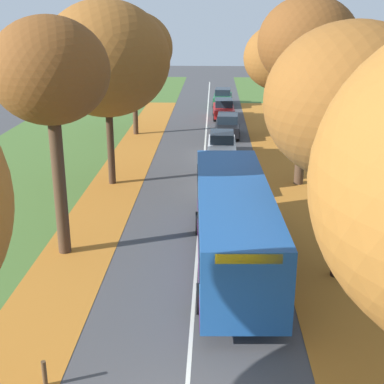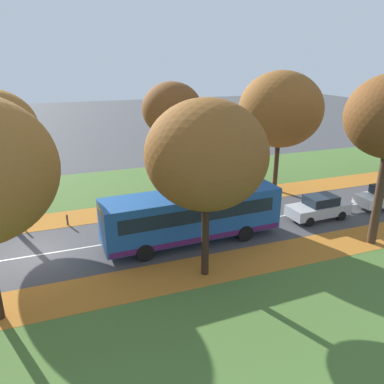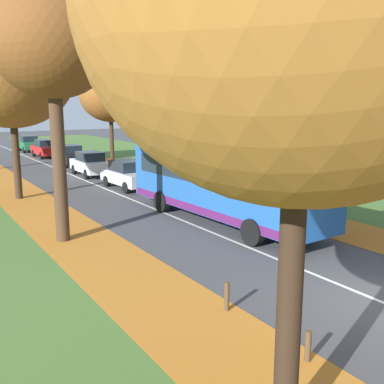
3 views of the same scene
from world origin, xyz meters
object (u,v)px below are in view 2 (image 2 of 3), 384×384
(tree_right_near, at_px, (206,155))
(bollard_second, at_px, (25,226))
(tree_left_near, at_px, (172,110))
(tree_left_mid, at_px, (280,110))
(bus, at_px, (192,214))
(bollard_third, at_px, (67,220))
(car_silver_lead, at_px, (319,207))

(tree_right_near, xyz_separation_m, bollard_second, (-8.44, -8.70, -5.78))
(tree_left_near, bearing_deg, tree_left_mid, 88.11)
(tree_left_near, distance_m, bus, 8.24)
(bollard_third, height_order, bus, bus)
(bollard_third, bearing_deg, bus, 54.46)
(bollard_second, height_order, car_silver_lead, car_silver_lead)
(car_silver_lead, bearing_deg, bollard_second, -104.45)
(tree_left_mid, height_order, car_silver_lead, tree_left_mid)
(bollard_third, bearing_deg, car_silver_lead, 73.34)
(tree_left_near, height_order, tree_right_near, tree_left_near)
(tree_left_mid, height_order, tree_right_near, tree_left_mid)
(bollard_second, relative_size, bus, 0.06)
(tree_left_near, height_order, bollard_second, tree_left_near)
(tree_left_mid, xyz_separation_m, bollard_second, (1.29, -18.79, -6.19))
(tree_right_near, bearing_deg, tree_left_near, 171.22)
(tree_left_near, distance_m, tree_left_mid, 8.56)
(tree_left_mid, xyz_separation_m, bollard_third, (1.29, -16.24, -6.15))
(bollard_second, bearing_deg, bollard_third, 90.07)
(bollard_second, relative_size, bollard_third, 0.87)
(tree_left_near, relative_size, bollard_second, 14.03)
(tree_left_near, height_order, bus, tree_left_near)
(tree_right_near, bearing_deg, bollard_third, -143.96)
(tree_right_near, height_order, car_silver_lead, tree_right_near)
(tree_left_near, distance_m, car_silver_lead, 11.91)
(tree_left_near, bearing_deg, bollard_second, -81.26)
(tree_left_mid, bearing_deg, bus, -56.96)
(bus, bearing_deg, tree_right_near, -10.24)
(tree_left_near, distance_m, bollard_second, 12.22)
(bollard_second, xyz_separation_m, bus, (4.85, 9.35, 1.39))
(bollard_third, relative_size, bus, 0.07)
(tree_left_near, bearing_deg, tree_right_near, -8.78)
(bus, bearing_deg, tree_left_near, 172.05)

